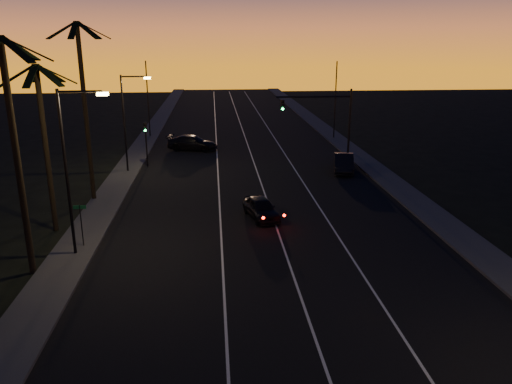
{
  "coord_description": "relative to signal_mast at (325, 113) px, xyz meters",
  "views": [
    {
      "loc": [
        -3.3,
        -5.87,
        11.31
      ],
      "look_at": [
        -0.84,
        22.77,
        2.53
      ],
      "focal_mm": 35.0,
      "sensor_mm": 36.0,
      "label": 1
    }
  ],
  "objects": [
    {
      "name": "sidewalk_right",
      "position": [
        4.06,
        -9.99,
        -4.7
      ],
      "size": [
        2.4,
        170.0,
        0.16
      ],
      "primitive_type": "cube",
      "color": "#373735",
      "rests_on": "ground"
    },
    {
      "name": "signal_mast",
      "position": [
        0.0,
        0.0,
        0.0
      ],
      "size": [
        7.1,
        0.41,
        7.0
      ],
      "color": "black",
      "rests_on": "ground"
    },
    {
      "name": "right_car",
      "position": [
        1.08,
        -3.4,
        -3.99
      ],
      "size": [
        2.66,
        5.01,
        1.57
      ],
      "color": "black",
      "rests_on": "road"
    },
    {
      "name": "lead_car",
      "position": [
        -7.43,
        -14.89,
        -4.08
      ],
      "size": [
        2.58,
        4.74,
        1.38
      ],
      "color": "black",
      "rests_on": "road"
    },
    {
      "name": "palm_far",
      "position": [
        -19.34,
        -9.99,
        2.83
      ],
      "size": [
        4.25,
        4.16,
        12.53
      ],
      "color": "black",
      "rests_on": "ground"
    },
    {
      "name": "lane_stripe_right",
      "position": [
        -3.14,
        -9.99,
        -4.76
      ],
      "size": [
        0.12,
        160.0,
        0.01
      ],
      "primitive_type": "cube",
      "color": "silver",
      "rests_on": "road"
    },
    {
      "name": "streetlight_left_far",
      "position": [
        -17.82,
        -1.99,
        0.28
      ],
      "size": [
        2.55,
        0.26,
        8.5
      ],
      "color": "black",
      "rests_on": "ground"
    },
    {
      "name": "road",
      "position": [
        -7.14,
        -9.99,
        -4.78
      ],
      "size": [
        20.0,
        170.0,
        0.01
      ],
      "primitive_type": "cube",
      "color": "black",
      "rests_on": "ground"
    },
    {
      "name": "sidewalk_left",
      "position": [
        -18.34,
        -9.99,
        -4.7
      ],
      "size": [
        2.4,
        170.0,
        0.16
      ],
      "primitive_type": "cube",
      "color": "#373735",
      "rests_on": "ground"
    },
    {
      "name": "lane_stripe_left",
      "position": [
        -10.14,
        -9.99,
        -4.76
      ],
      "size": [
        0.12,
        160.0,
        0.01
      ],
      "primitive_type": "cube",
      "color": "silver",
      "rests_on": "road"
    },
    {
      "name": "palm_mid",
      "position": [
        -20.34,
        -15.99,
        1.47
      ],
      "size": [
        4.25,
        4.16,
        10.03
      ],
      "color": "black",
      "rests_on": "ground"
    },
    {
      "name": "street_sign",
      "position": [
        -17.94,
        -18.99,
        -3.13
      ],
      "size": [
        0.7,
        0.06,
        2.6
      ],
      "color": "black",
      "rests_on": "ground"
    },
    {
      "name": "far_pole_left",
      "position": [
        -18.14,
        15.01,
        -0.28
      ],
      "size": [
        0.14,
        0.14,
        9.0
      ],
      "primitive_type": "cylinder",
      "color": "black",
      "rests_on": "ground"
    },
    {
      "name": "lane_stripe_mid",
      "position": [
        -6.64,
        -9.99,
        -4.76
      ],
      "size": [
        0.12,
        160.0,
        0.01
      ],
      "primitive_type": "cube",
      "color": "silver",
      "rests_on": "road"
    },
    {
      "name": "cross_car",
      "position": [
        -12.7,
        6.94,
        -3.99
      ],
      "size": [
        5.76,
        3.55,
        1.56
      ],
      "color": "black",
      "rests_on": "road"
    },
    {
      "name": "streetlight_left_near",
      "position": [
        -17.84,
        -19.99,
        0.54
      ],
      "size": [
        2.55,
        0.26,
        9.0
      ],
      "color": "black",
      "rests_on": "ground"
    },
    {
      "name": "palm_near",
      "position": [
        -19.74,
        -21.99,
        2.29
      ],
      "size": [
        4.25,
        4.16,
        11.53
      ],
      "color": "black",
      "rests_on": "ground"
    },
    {
      "name": "far_pole_right",
      "position": [
        3.86,
        12.01,
        -0.28
      ],
      "size": [
        0.14,
        0.14,
        9.0
      ],
      "primitive_type": "cylinder",
      "color": "black",
      "rests_on": "ground"
    },
    {
      "name": "signal_post",
      "position": [
        -16.64,
        -0.01,
        -1.89
      ],
      "size": [
        0.28,
        0.37,
        4.2
      ],
      "color": "black",
      "rests_on": "ground"
    }
  ]
}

